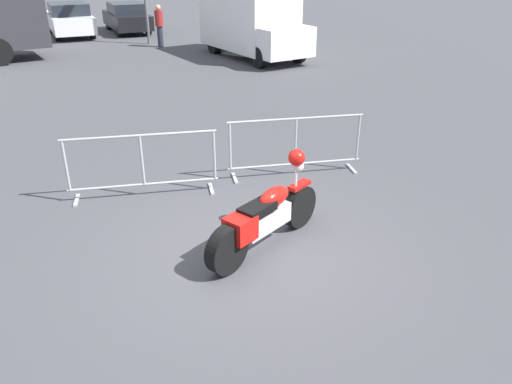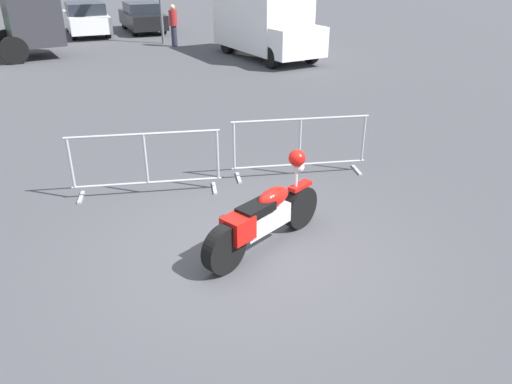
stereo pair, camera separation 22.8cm
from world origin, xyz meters
name	(u,v)px [view 2 (the right image)]	position (x,y,z in m)	size (l,w,h in m)	color
ground_plane	(247,251)	(0.00, 0.00, 0.00)	(120.00, 120.00, 0.00)	#424247
motorcycle	(265,217)	(0.26, 0.04, 0.47)	(1.95, 1.28, 1.23)	black
crowd_barrier_near	(146,163)	(-1.09, 2.19, 0.56)	(2.43, 0.74, 1.07)	#9EA0A5
crowd_barrier_far	(300,146)	(1.60, 2.19, 0.56)	(2.43, 0.74, 1.07)	#9EA0A5
delivery_van	(264,23)	(4.41, 13.04, 1.24)	(3.08, 5.32, 2.31)	white
parked_car_silver	(27,21)	(-4.73, 21.16, 0.72)	(2.14, 4.35, 1.42)	#B7BABF
parked_car_white	(86,18)	(-2.05, 20.87, 0.76)	(2.26, 4.58, 1.50)	white
parked_car_black	(142,17)	(0.63, 21.21, 0.71)	(2.10, 4.27, 1.40)	black
pedestrian	(173,24)	(1.49, 16.40, 0.92)	(0.45, 0.45, 1.69)	#262838
planter_island	(269,40)	(5.24, 14.88, 0.33)	(4.19, 4.19, 1.15)	#ADA89E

